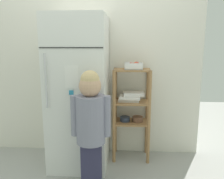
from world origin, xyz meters
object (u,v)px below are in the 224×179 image
at_px(refrigerator, 79,93).
at_px(child_standing, 91,119).
at_px(fruit_bin, 134,66).
at_px(pantry_shelf_unit, 131,105).

bearing_deg(refrigerator, child_standing, -67.05).
height_order(child_standing, fruit_bin, fruit_bin).
xyz_separation_m(refrigerator, fruit_bin, (0.60, 0.15, 0.28)).
distance_m(refrigerator, pantry_shelf_unit, 0.62).
xyz_separation_m(child_standing, pantry_shelf_unit, (0.37, 0.63, -0.03)).
bearing_deg(child_standing, refrigerator, 112.95).
bearing_deg(fruit_bin, child_standing, -122.65).
height_order(refrigerator, fruit_bin, refrigerator).
relative_size(child_standing, pantry_shelf_unit, 1.05).
bearing_deg(child_standing, pantry_shelf_unit, 59.33).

